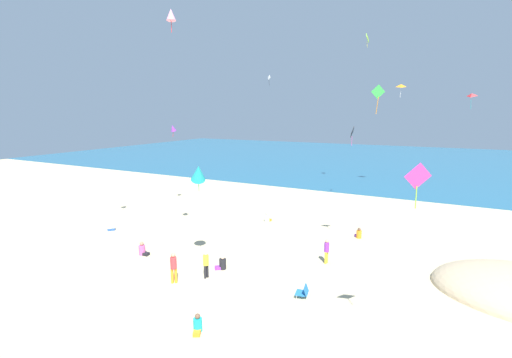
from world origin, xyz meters
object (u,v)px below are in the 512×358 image
at_px(beach_chair_far_left, 303,291).
at_px(kite_teal, 198,173).
at_px(person_5, 327,250).
at_px(kite_black, 352,132).
at_px(person_0, 222,264).
at_px(kite_magenta, 418,177).
at_px(person_4, 198,325).
at_px(kite_lime, 368,38).
at_px(kite_green, 378,93).
at_px(kite_red, 472,95).
at_px(kite_white, 269,78).
at_px(person_6, 267,218).
at_px(kite_orange, 401,86).
at_px(person_3, 143,250).
at_px(person_1, 359,234).
at_px(cooler_box, 111,229).
at_px(kite_purple, 173,128).
at_px(kite_pink, 171,15).
at_px(person_7, 174,266).
at_px(person_2, 206,263).

height_order(beach_chair_far_left, kite_teal, kite_teal).
distance_m(person_5, kite_black, 15.91).
distance_m(person_0, kite_magenta, 11.40).
relative_size(person_4, kite_lime, 0.52).
xyz_separation_m(beach_chair_far_left, kite_green, (1.90, 5.31, 8.90)).
bearing_deg(kite_red, kite_white, -177.35).
height_order(person_6, kite_white, kite_white).
bearing_deg(beach_chair_far_left, kite_green, -119.11).
bearing_deg(kite_orange, kite_green, -87.91).
bearing_deg(person_6, person_3, 168.47).
bearing_deg(kite_white, kite_lime, -11.60).
distance_m(person_1, kite_green, 9.67).
xyz_separation_m(kite_teal, kite_black, (3.90, 18.21, 1.31)).
height_order(cooler_box, kite_purple, kite_purple).
bearing_deg(kite_magenta, kite_pink, 163.63).
xyz_separation_m(person_6, kite_magenta, (10.49, -11.82, 5.98)).
xyz_separation_m(person_6, kite_green, (8.07, -3.96, 8.89)).
bearing_deg(kite_pink, person_3, -161.82).
relative_size(kite_purple, kite_magenta, 0.77).
relative_size(person_7, kite_orange, 1.06).
bearing_deg(beach_chair_far_left, kite_purple, -41.44).
xyz_separation_m(cooler_box, person_7, (9.10, -4.05, 0.77)).
xyz_separation_m(person_7, kite_purple, (-9.14, 11.09, 6.04)).
height_order(kite_white, kite_green, kite_white).
distance_m(person_1, kite_purple, 17.25).
bearing_deg(person_0, kite_orange, -139.69).
relative_size(person_7, kite_purple, 1.41).
distance_m(kite_purple, kite_white, 17.88).
height_order(beach_chair_far_left, cooler_box, beach_chair_far_left).
height_order(cooler_box, person_7, person_7).
distance_m(beach_chair_far_left, kite_purple, 19.10).
bearing_deg(person_7, person_1, 107.46).
height_order(kite_purple, kite_orange, kite_orange).
bearing_deg(kite_red, person_7, -115.13).
distance_m(person_0, person_1, 9.83).
relative_size(person_2, person_3, 1.76).
distance_m(beach_chair_far_left, kite_black, 19.83).
distance_m(beach_chair_far_left, person_1, 8.93).
bearing_deg(person_2, kite_black, -85.05).
relative_size(person_4, kite_magenta, 0.51).
relative_size(kite_white, kite_magenta, 0.87).
distance_m(beach_chair_far_left, kite_lime, 28.54).
relative_size(cooler_box, kite_white, 0.49).
xyz_separation_m(kite_lime, kite_orange, (3.28, 2.16, -4.58)).
xyz_separation_m(person_2, kite_red, (12.56, 27.92, 9.16)).
height_order(kite_lime, kite_white, kite_lime).
bearing_deg(kite_white, kite_black, -32.69).
height_order(person_4, kite_red, kite_red).
xyz_separation_m(beach_chair_far_left, kite_orange, (1.14, 26.17, 10.71)).
xyz_separation_m(person_6, kite_white, (-7.96, 17.20, 12.17)).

